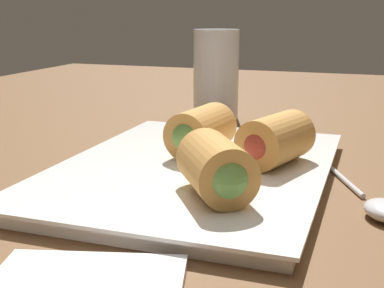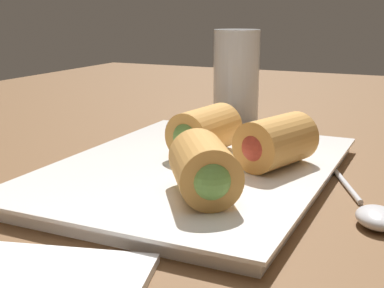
{
  "view_description": "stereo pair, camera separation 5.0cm",
  "coord_description": "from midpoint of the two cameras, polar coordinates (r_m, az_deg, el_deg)",
  "views": [
    {
      "loc": [
        -49.06,
        -15.99,
        18.03
      ],
      "look_at": [
        -2.41,
        0.3,
        5.42
      ],
      "focal_mm": 50.0,
      "sensor_mm": 36.0,
      "label": 1
    },
    {
      "loc": [
        -47.15,
        -20.67,
        18.03
      ],
      "look_at": [
        -2.41,
        0.3,
        5.42
      ],
      "focal_mm": 50.0,
      "sensor_mm": 36.0,
      "label": 2
    }
  ],
  "objects": [
    {
      "name": "serving_plate",
      "position": [
        0.52,
        -2.8,
        -2.89
      ],
      "size": [
        33.85,
        24.84,
        1.5
      ],
      "color": "white",
      "rests_on": "table_surface"
    },
    {
      "name": "table_surface",
      "position": [
        0.54,
        -1.53,
        -3.99
      ],
      "size": [
        180.0,
        140.0,
        2.0
      ],
      "color": "brown",
      "rests_on": "ground"
    },
    {
      "name": "drinking_glass",
      "position": [
        0.79,
        0.74,
        7.38
      ],
      "size": [
        6.64,
        6.64,
        13.05
      ],
      "color": "silver",
      "rests_on": "table_surface"
    },
    {
      "name": "spoon",
      "position": [
        0.45,
        16.42,
        -6.44
      ],
      "size": [
        15.88,
        8.36,
        1.45
      ],
      "color": "silver",
      "rests_on": "table_surface"
    },
    {
      "name": "roll_front_left",
      "position": [
        0.54,
        -1.91,
        1.3
      ],
      "size": [
        8.35,
        5.79,
        4.79
      ],
      "color": "#D19347",
      "rests_on": "serving_plate"
    },
    {
      "name": "roll_back_left",
      "position": [
        0.51,
        5.95,
        0.41
      ],
      "size": [
        8.49,
        6.87,
        4.79
      ],
      "color": "#D19347",
      "rests_on": "serving_plate"
    },
    {
      "name": "roll_front_right",
      "position": [
        0.41,
        -0.74,
        -2.72
      ],
      "size": [
        8.67,
        8.0,
        4.79
      ],
      "color": "#D19347",
      "rests_on": "serving_plate"
    }
  ]
}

